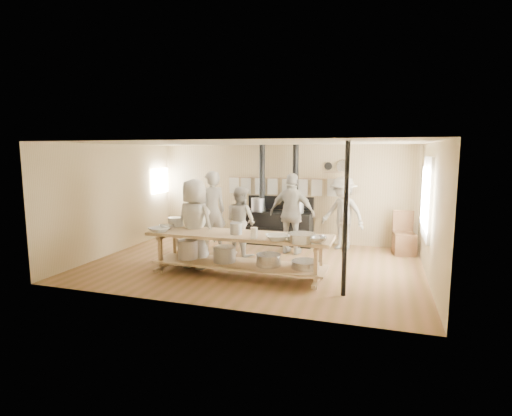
# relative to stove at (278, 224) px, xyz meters

# --- Properties ---
(ground) EXTENTS (7.00, 7.00, 0.00)m
(ground) POSITION_rel_stove_xyz_m (0.01, -2.12, -0.52)
(ground) COLOR brown
(ground) RESTS_ON ground
(room_shell) EXTENTS (7.00, 7.00, 7.00)m
(room_shell) POSITION_rel_stove_xyz_m (0.01, -2.12, 1.10)
(room_shell) COLOR tan
(room_shell) RESTS_ON ground
(window_right) EXTENTS (0.09, 1.50, 1.65)m
(window_right) POSITION_rel_stove_xyz_m (3.48, -1.52, 0.98)
(window_right) COLOR beige
(window_right) RESTS_ON ground
(left_opening) EXTENTS (0.00, 0.90, 0.90)m
(left_opening) POSITION_rel_stove_xyz_m (-3.44, -0.12, 1.08)
(left_opening) COLOR white
(left_opening) RESTS_ON ground
(stove) EXTENTS (1.90, 0.75, 2.60)m
(stove) POSITION_rel_stove_xyz_m (0.00, 0.00, 0.00)
(stove) COLOR black
(stove) RESTS_ON ground
(towel_rail) EXTENTS (3.00, 0.04, 0.47)m
(towel_rail) POSITION_rel_stove_xyz_m (0.01, 0.28, 1.03)
(towel_rail) COLOR tan
(towel_rail) RESTS_ON ground
(back_wall_shelf) EXTENTS (0.63, 0.14, 0.32)m
(back_wall_shelf) POSITION_rel_stove_xyz_m (1.47, 0.32, 1.48)
(back_wall_shelf) COLOR tan
(back_wall_shelf) RESTS_ON ground
(prep_table) EXTENTS (3.60, 0.90, 0.85)m
(prep_table) POSITION_rel_stove_xyz_m (-0.00, -3.02, -0.00)
(prep_table) COLOR tan
(prep_table) RESTS_ON ground
(support_post) EXTENTS (0.08, 0.08, 2.60)m
(support_post) POSITION_rel_stove_xyz_m (2.06, -3.47, 0.78)
(support_post) COLOR black
(support_post) RESTS_ON ground
(cook_far_left) EXTENTS (0.84, 0.83, 1.96)m
(cook_far_left) POSITION_rel_stove_xyz_m (-1.32, -1.30, 0.46)
(cook_far_left) COLOR #B9B3A4
(cook_far_left) RESTS_ON ground
(cook_left) EXTENTS (0.98, 0.91, 1.62)m
(cook_left) POSITION_rel_stove_xyz_m (-0.51, -1.48, 0.29)
(cook_left) COLOR #B9B3A4
(cook_left) RESTS_ON ground
(cook_center) EXTENTS (1.02, 0.78, 1.87)m
(cook_center) POSITION_rel_stove_xyz_m (-1.07, -2.73, 0.41)
(cook_center) COLOR #B9B3A4
(cook_center) RESTS_ON ground
(cook_right) EXTENTS (1.19, 0.63, 1.93)m
(cook_right) POSITION_rel_stove_xyz_m (0.60, -0.97, 0.44)
(cook_right) COLOR #B9B3A4
(cook_right) RESTS_ON ground
(cook_by_window) EXTENTS (1.35, 1.13, 1.82)m
(cook_by_window) POSITION_rel_stove_xyz_m (1.71, -0.17, 0.39)
(cook_by_window) COLOR #B9B3A4
(cook_by_window) RESTS_ON ground
(chair) EXTENTS (0.55, 0.55, 1.03)m
(chair) POSITION_rel_stove_xyz_m (3.15, -0.24, -0.22)
(chair) COLOR #503320
(chair) RESTS_ON ground
(bowl_white_a) EXTENTS (0.49, 0.49, 0.09)m
(bowl_white_a) POSITION_rel_stove_xyz_m (-1.54, -3.35, 0.38)
(bowl_white_a) COLOR silver
(bowl_white_a) RESTS_ON prep_table
(bowl_steel_a) EXTENTS (0.40, 0.40, 0.09)m
(bowl_steel_a) POSITION_rel_stove_xyz_m (-1.54, -3.05, 0.38)
(bowl_steel_a) COLOR silver
(bowl_steel_a) RESTS_ON prep_table
(bowl_white_b) EXTENTS (0.53, 0.53, 0.10)m
(bowl_white_b) POSITION_rel_stove_xyz_m (0.85, -3.35, 0.38)
(bowl_white_b) COLOR silver
(bowl_white_b) RESTS_ON prep_table
(bowl_steel_b) EXTENTS (0.49, 0.49, 0.11)m
(bowl_steel_b) POSITION_rel_stove_xyz_m (1.56, -3.35, 0.39)
(bowl_steel_b) COLOR silver
(bowl_steel_b) RESTS_ON prep_table
(roasting_pan) EXTENTS (0.56, 0.45, 0.11)m
(roasting_pan) POSITION_rel_stove_xyz_m (1.38, -3.35, 0.38)
(roasting_pan) COLOR #B2B2B7
(roasting_pan) RESTS_ON prep_table
(mixing_bowl_large) EXTENTS (0.61, 0.61, 0.15)m
(mixing_bowl_large) POSITION_rel_stove_xyz_m (1.30, -3.35, 0.41)
(mixing_bowl_large) COLOR silver
(mixing_bowl_large) RESTS_ON prep_table
(bucket_galv) EXTENTS (0.31, 0.31, 0.22)m
(bucket_galv) POSITION_rel_stove_xyz_m (-0.03, -3.07, 0.44)
(bucket_galv) COLOR gray
(bucket_galv) RESTS_ON prep_table
(deep_bowl_enamel) EXTENTS (0.38, 0.38, 0.19)m
(deep_bowl_enamel) POSITION_rel_stove_xyz_m (-1.54, -2.69, 0.42)
(deep_bowl_enamel) COLOR silver
(deep_bowl_enamel) RESTS_ON prep_table
(pitcher) EXTENTS (0.16, 0.16, 0.20)m
(pitcher) POSITION_rel_stove_xyz_m (0.41, -3.31, 0.43)
(pitcher) COLOR silver
(pitcher) RESTS_ON prep_table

